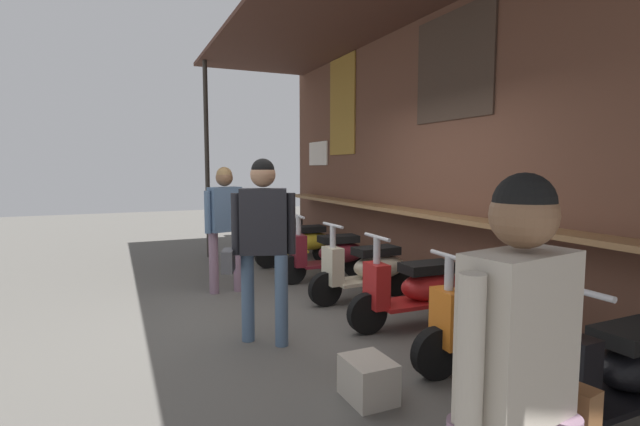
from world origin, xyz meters
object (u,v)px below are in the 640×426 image
scooter_red (418,289)px  scooter_maroon (331,254)px  scooter_black (623,371)px  shopper_passing (225,216)px  scooter_blue (280,234)px  scooter_cream (368,269)px  merchandise_crate (368,379)px  scooter_yellow (301,242)px  scooter_orange (497,321)px  shopper_with_handbag (520,366)px  shopper_browsing (262,232)px

scooter_red → scooter_maroon: bearing=-88.6°
scooter_black → shopper_passing: (-4.19, -1.51, 0.61)m
scooter_blue → shopper_passing: shopper_passing is taller
scooter_maroon → scooter_black: same height
scooter_black → shopper_passing: size_ratio=0.86×
scooter_blue → scooter_cream: (3.28, 0.00, 0.00)m
scooter_blue → merchandise_crate: scooter_blue is taller
scooter_cream → shopper_passing: bearing=-37.5°
scooter_yellow → scooter_orange: 4.33m
scooter_cream → shopper_with_handbag: size_ratio=0.87×
scooter_blue → shopper_browsing: 4.46m
shopper_passing → shopper_with_handbag: bearing=163.4°
scooter_blue → scooter_black: size_ratio=1.00×
scooter_maroon → scooter_yellow: bearing=-86.6°
scooter_blue → shopper_passing: 2.75m
scooter_blue → shopper_with_handbag: bearing=74.4°
scooter_cream → shopper_browsing: bearing=25.6°
scooter_yellow → shopper_with_handbag: 6.24m
scooter_orange → scooter_black: size_ratio=1.00×
scooter_cream → scooter_orange: 2.11m
scooter_red → shopper_passing: size_ratio=0.86×
scooter_blue → scooter_orange: size_ratio=1.00×
scooter_maroon → scooter_black: (4.19, 0.00, 0.00)m
scooter_blue → scooter_yellow: bearing=87.1°
shopper_browsing → shopper_passing: bearing=-162.7°
scooter_cream → shopper_browsing: 1.91m
scooter_red → shopper_passing: bearing=-52.7°
scooter_orange → shopper_passing: bearing=-61.5°
scooter_red → scooter_black: 2.10m
scooter_blue → scooter_maroon: 2.22m
scooter_yellow → scooter_red: bearing=91.4°
scooter_red → scooter_orange: (1.08, -0.00, 0.00)m
scooter_cream → scooter_red: bearing=87.5°
scooter_blue → merchandise_crate: bearing=74.4°
scooter_maroon → scooter_blue: bearing=-86.5°
shopper_passing → merchandise_crate: bearing=169.5°
merchandise_crate → scooter_black: bearing=51.2°
scooter_yellow → scooter_red: (3.25, -0.00, 0.00)m
shopper_browsing → scooter_maroon: bearing=159.9°
scooter_yellow → shopper_passing: shopper_passing is taller
scooter_blue → scooter_red: size_ratio=1.00×
scooter_blue → scooter_black: 6.41m
scooter_black → shopper_browsing: 2.86m
scooter_cream → shopper_with_handbag: shopper_with_handbag is taller
scooter_maroon → shopper_with_handbag: shopper_with_handbag is taller
scooter_black → scooter_blue: bearing=-90.9°
scooter_blue → shopper_with_handbag: shopper_with_handbag is taller
scooter_yellow → shopper_passing: size_ratio=0.86×
scooter_orange → scooter_black: bearing=93.1°
shopper_passing → scooter_cream: bearing=-140.6°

